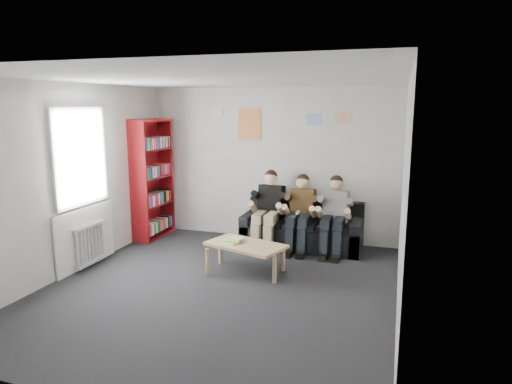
% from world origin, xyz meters
% --- Properties ---
extents(room_shell, '(5.00, 5.00, 5.00)m').
position_xyz_m(room_shell, '(0.00, 0.00, 1.35)').
color(room_shell, black).
rests_on(room_shell, ground).
extents(sofa, '(1.99, 0.82, 0.77)m').
position_xyz_m(sofa, '(0.67, 2.12, 0.28)').
color(sofa, black).
rests_on(sofa, ground).
extents(bookshelf, '(0.32, 0.97, 2.15)m').
position_xyz_m(bookshelf, '(-2.06, 1.93, 1.07)').
color(bookshelf, maroon).
rests_on(bookshelf, ground).
extents(coffee_table, '(1.10, 0.60, 0.44)m').
position_xyz_m(coffee_table, '(0.15, 0.64, 0.39)').
color(coffee_table, tan).
rests_on(coffee_table, ground).
extents(game_cases, '(0.28, 0.26, 0.07)m').
position_xyz_m(game_cases, '(-0.03, 0.64, 0.47)').
color(game_cases, silver).
rests_on(game_cases, coffee_table).
extents(person_left, '(0.42, 0.90, 1.31)m').
position_xyz_m(person_left, '(0.11, 1.93, 0.64)').
color(person_left, black).
rests_on(person_left, sofa).
extents(person_middle, '(0.40, 0.85, 1.26)m').
position_xyz_m(person_middle, '(0.67, 1.93, 0.62)').
color(person_middle, '#50371A').
rests_on(person_middle, sofa).
extents(person_right, '(0.40, 0.85, 1.27)m').
position_xyz_m(person_right, '(1.22, 1.93, 0.62)').
color(person_right, silver).
rests_on(person_right, sofa).
extents(radiator, '(0.10, 0.64, 0.60)m').
position_xyz_m(radiator, '(-2.15, 0.20, 0.35)').
color(radiator, silver).
rests_on(radiator, ground).
extents(window, '(0.05, 1.30, 2.36)m').
position_xyz_m(window, '(-2.22, 0.20, 1.03)').
color(window, white).
rests_on(window, room_shell).
extents(poster_large, '(0.42, 0.01, 0.55)m').
position_xyz_m(poster_large, '(-0.40, 2.49, 2.05)').
color(poster_large, gold).
rests_on(poster_large, room_shell).
extents(poster_blue, '(0.25, 0.01, 0.20)m').
position_xyz_m(poster_blue, '(0.75, 2.49, 2.15)').
color(poster_blue, '#417BDE').
rests_on(poster_blue, room_shell).
extents(poster_pink, '(0.22, 0.01, 0.18)m').
position_xyz_m(poster_pink, '(1.25, 2.49, 2.20)').
color(poster_pink, '#C03C93').
rests_on(poster_pink, room_shell).
extents(poster_sign, '(0.20, 0.01, 0.14)m').
position_xyz_m(poster_sign, '(-1.00, 2.49, 2.25)').
color(poster_sign, white).
rests_on(poster_sign, room_shell).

